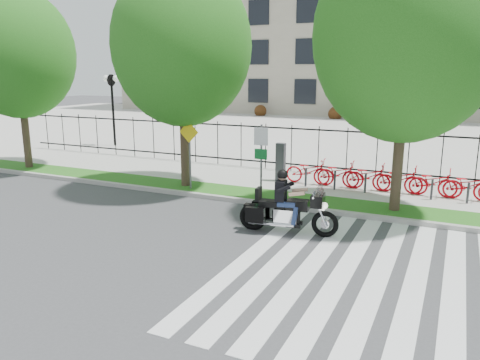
% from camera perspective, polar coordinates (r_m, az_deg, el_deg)
% --- Properties ---
extents(ground, '(120.00, 120.00, 0.00)m').
position_cam_1_polar(ground, '(12.55, -7.79, -7.39)').
color(ground, '#3C3C3F').
rests_on(ground, ground).
extents(curb, '(60.00, 0.20, 0.15)m').
position_cam_1_polar(curb, '(15.95, 0.20, -2.54)').
color(curb, '#9F9B95').
rests_on(curb, ground).
extents(grass_verge, '(60.00, 1.50, 0.15)m').
position_cam_1_polar(grass_verge, '(16.69, 1.43, -1.83)').
color(grass_verge, '#1B5816').
rests_on(grass_verge, ground).
extents(sidewalk, '(60.00, 3.50, 0.15)m').
position_cam_1_polar(sidewalk, '(18.94, 4.48, -0.07)').
color(sidewalk, '#A4A29A').
rests_on(sidewalk, ground).
extents(plaza, '(80.00, 34.00, 0.10)m').
position_cam_1_polar(plaza, '(35.69, 14.57, 5.67)').
color(plaza, '#A4A29A').
rests_on(plaza, ground).
extents(crosswalk_stripes, '(5.70, 8.00, 0.01)m').
position_cam_1_polar(crosswalk_stripes, '(10.87, 14.55, -10.97)').
color(crosswalk_stripes, silver).
rests_on(crosswalk_stripes, ground).
extents(iron_fence, '(30.00, 0.06, 2.00)m').
position_cam_1_polar(iron_fence, '(20.36, 6.28, 3.89)').
color(iron_fence, black).
rests_on(iron_fence, sidewalk).
extents(office_building, '(60.00, 21.90, 20.15)m').
position_cam_1_polar(office_building, '(55.42, 19.29, 18.13)').
color(office_building, gray).
rests_on(office_building, ground).
extents(lamp_post_left, '(1.06, 0.70, 4.25)m').
position_cam_1_polar(lamp_post_left, '(28.62, -15.34, 10.27)').
color(lamp_post_left, black).
rests_on(lamp_post_left, ground).
extents(street_tree_0, '(4.82, 4.82, 7.75)m').
position_cam_1_polar(street_tree_0, '(22.94, -25.48, 13.71)').
color(street_tree_0, '#39281F').
rests_on(street_tree_0, grass_verge).
extents(street_tree_1, '(5.03, 5.03, 8.02)m').
position_cam_1_polar(street_tree_1, '(17.45, -7.10, 15.96)').
color(street_tree_1, '#39281F').
rests_on(street_tree_1, grass_verge).
extents(street_tree_2, '(5.45, 5.45, 8.39)m').
position_cam_1_polar(street_tree_2, '(14.90, 19.76, 16.32)').
color(street_tree_2, '#39281F').
rests_on(street_tree_2, grass_verge).
extents(bike_share_station, '(11.12, 0.87, 1.50)m').
position_cam_1_polar(bike_share_station, '(17.44, 22.27, -0.22)').
color(bike_share_station, '#2D2D33').
rests_on(bike_share_station, sidewalk).
extents(sign_pole_regulatory, '(0.50, 0.09, 2.50)m').
position_cam_1_polar(sign_pole_regulatory, '(15.82, 2.58, 3.50)').
color(sign_pole_regulatory, '#59595B').
rests_on(sign_pole_regulatory, grass_verge).
extents(sign_pole_warning, '(0.78, 0.09, 2.49)m').
position_cam_1_polar(sign_pole_warning, '(17.08, -6.18, 4.16)').
color(sign_pole_warning, '#59595B').
rests_on(sign_pole_warning, grass_verge).
extents(motorcycle_rider, '(2.78, 0.93, 2.15)m').
position_cam_1_polar(motorcycle_rider, '(12.89, 5.79, -3.42)').
color(motorcycle_rider, black).
rests_on(motorcycle_rider, ground).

